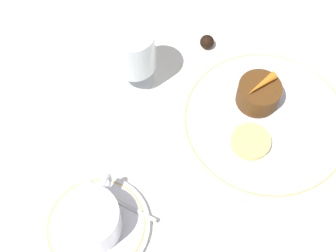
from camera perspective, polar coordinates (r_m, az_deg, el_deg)
name	(u,v)px	position (r m, az deg, el deg)	size (l,w,h in m)	color
ground_plane	(225,119)	(0.71, 6.95, 0.82)	(3.00, 3.00, 0.00)	white
dinner_plate	(266,122)	(0.70, 11.81, 0.54)	(0.26, 0.26, 0.01)	white
saucer	(97,226)	(0.64, -8.69, -11.95)	(0.14, 0.14, 0.01)	white
coffee_cup	(91,219)	(0.61, -9.39, -11.18)	(0.10, 0.08, 0.05)	white
spoon	(110,197)	(0.64, -7.12, -8.59)	(0.03, 0.12, 0.00)	silver
wine_glass	(133,52)	(0.69, -4.24, 8.96)	(0.07, 0.07, 0.11)	silver
fork	(222,238)	(0.63, 6.64, -13.37)	(0.03, 0.20, 0.01)	silver
dessert_cake	(258,94)	(0.70, 10.97, 3.88)	(0.06, 0.06, 0.04)	#563314
carrot_garnish	(261,84)	(0.68, 11.32, 5.01)	(0.05, 0.04, 0.01)	orange
pineapple_slice	(251,141)	(0.67, 10.04, -1.86)	(0.06, 0.06, 0.01)	#EFE075
chocolate_truffle	(207,42)	(0.77, 4.77, 10.19)	(0.02, 0.02, 0.02)	black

